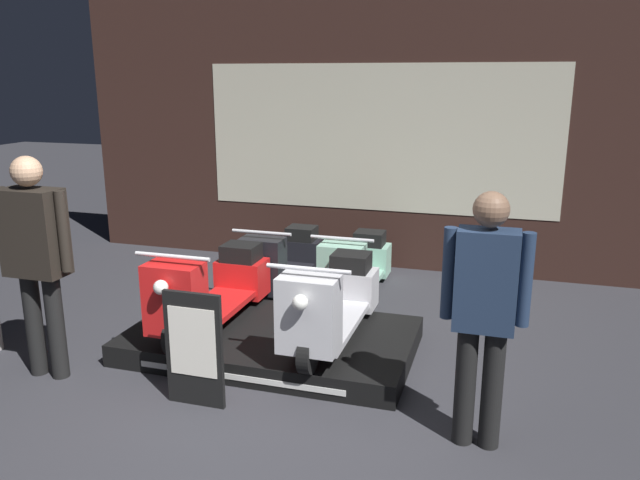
{
  "coord_description": "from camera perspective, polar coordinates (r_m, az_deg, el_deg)",
  "views": [
    {
      "loc": [
        1.49,
        -3.2,
        2.26
      ],
      "look_at": [
        -0.13,
        2.12,
        0.79
      ],
      "focal_mm": 35.0,
      "sensor_mm": 36.0,
      "label": 1
    }
  ],
  "objects": [
    {
      "name": "scooter_display_right",
      "position": [
        5.03,
        1.1,
        -5.73
      ],
      "size": [
        0.61,
        1.65,
        0.8
      ],
      "color": "black",
      "rests_on": "display_platform"
    },
    {
      "name": "ground_plane",
      "position": [
        4.19,
        -7.12,
        -17.95
      ],
      "size": [
        30.0,
        30.0,
        0.0
      ],
      "primitive_type": "plane",
      "color": "#2D2D33"
    },
    {
      "name": "price_sign_board",
      "position": [
        4.47,
        -11.44,
        -9.74
      ],
      "size": [
        0.43,
        0.04,
        0.84
      ],
      "color": "black",
      "rests_on": "ground_plane"
    },
    {
      "name": "person_left_browsing",
      "position": [
        5.07,
        -24.55,
        -0.77
      ],
      "size": [
        0.61,
        0.25,
        1.71
      ],
      "color": "black",
      "rests_on": "ground_plane"
    },
    {
      "name": "scooter_backrow_0",
      "position": [
        6.77,
        -3.34,
        -1.93
      ],
      "size": [
        0.61,
        1.65,
        0.8
      ],
      "color": "black",
      "rests_on": "ground_plane"
    },
    {
      "name": "shop_wall_back",
      "position": [
        7.42,
        5.34,
        9.62
      ],
      "size": [
        7.55,
        0.09,
        3.2
      ],
      "color": "#331E19",
      "rests_on": "ground_plane"
    },
    {
      "name": "person_right_browsing",
      "position": [
        3.87,
        14.79,
        -5.86
      ],
      "size": [
        0.52,
        0.21,
        1.62
      ],
      "color": "black",
      "rests_on": "ground_plane"
    },
    {
      "name": "scooter_backrow_1",
      "position": [
        6.54,
        3.37,
        -2.53
      ],
      "size": [
        0.61,
        1.65,
        0.8
      ],
      "color": "black",
      "rests_on": "ground_plane"
    },
    {
      "name": "scooter_display_left",
      "position": [
        5.4,
        -9.86,
        -4.5
      ],
      "size": [
        0.61,
        1.65,
        0.8
      ],
      "color": "black",
      "rests_on": "display_platform"
    },
    {
      "name": "display_platform",
      "position": [
        5.35,
        -4.44,
        -9.16
      ],
      "size": [
        2.36,
        1.37,
        0.18
      ],
      "color": "black",
      "rests_on": "ground_plane"
    }
  ]
}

